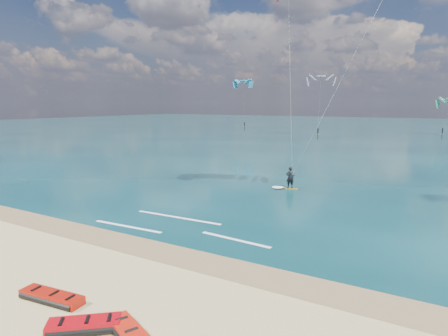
{
  "coord_description": "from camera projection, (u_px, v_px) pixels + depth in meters",
  "views": [
    {
      "loc": [
        15.0,
        -11.81,
        7.38
      ],
      "look_at": [
        3.1,
        8.0,
        3.61
      ],
      "focal_mm": 32.0,
      "sensor_mm": 36.0,
      "label": 1
    }
  ],
  "objects": [
    {
      "name": "sea",
      "position": [
        398.0,
        131.0,
        106.79
      ],
      "size": [
        320.0,
        200.0,
        0.04
      ],
      "primitive_type": "cube",
      "color": "#08292F",
      "rests_on": "ground"
    },
    {
      "name": "ground",
      "position": [
        329.0,
        160.0,
        52.64
      ],
      "size": [
        320.0,
        320.0,
        0.0
      ],
      "primitive_type": "plane",
      "color": "tan",
      "rests_on": "ground"
    },
    {
      "name": "shoreline_foam",
      "position": [
        176.0,
        226.0,
        24.11
      ],
      "size": [
        11.4,
        3.59,
        0.01
      ],
      "color": "white",
      "rests_on": "ground"
    },
    {
      "name": "wet_sand_strip",
      "position": [
        126.0,
        242.0,
        21.34
      ],
      "size": [
        320.0,
        2.4,
        0.01
      ],
      "primitive_type": "cube",
      "color": "brown",
      "rests_on": "ground"
    },
    {
      "name": "packed_kite_left",
      "position": [
        52.0,
        301.0,
        15.05
      ],
      "size": [
        2.97,
        1.37,
        0.38
      ],
      "primitive_type": null,
      "rotation": [
        0.0,
        0.0,
        0.12
      ],
      "color": "#A91509",
      "rests_on": "ground"
    },
    {
      "name": "distant_kites",
      "position": [
        361.0,
        109.0,
        92.43
      ],
      "size": [
        87.77,
        23.34,
        13.97
      ],
      "color": "#37986E",
      "rests_on": "ground"
    },
    {
      "name": "kitesurfer_main",
      "position": [
        312.0,
        74.0,
        29.51
      ],
      "size": [
        12.37,
        7.94,
        18.44
      ],
      "rotation": [
        0.0,
        0.0,
        0.03
      ],
      "color": "gold",
      "rests_on": "sea"
    },
    {
      "name": "packed_kite_right",
      "position": [
        84.0,
        330.0,
        13.09
      ],
      "size": [
        2.68,
        2.53,
        0.42
      ],
      "primitive_type": null,
      "rotation": [
        0.0,
        0.0,
        0.7
      ],
      "color": "#B3070F",
      "rests_on": "ground"
    }
  ]
}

